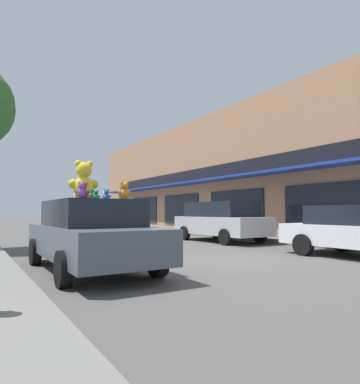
{
  "coord_description": "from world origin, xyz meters",
  "views": [
    {
      "loc": [
        -5.46,
        -6.97,
        1.22
      ],
      "look_at": [
        0.13,
        2.03,
        1.84
      ],
      "focal_mm": 32.0,
      "sensor_mm": 36.0,
      "label": 1
    }
  ],
  "objects_px": {
    "plush_art_car": "(90,234)",
    "teddy_bear_cream": "(78,194)",
    "teddy_bear_red": "(84,191)",
    "teddy_bear_teal": "(96,196)",
    "teddy_bear_brown": "(87,197)",
    "teddy_bear_green": "(92,194)",
    "teddy_bear_blue": "(107,196)",
    "parked_car_far_center": "(220,220)",
    "teddy_bear_orange": "(124,191)",
    "teddy_bear_white": "(105,196)",
    "teddy_bear_purple": "(82,190)",
    "teddy_bear_giant": "(84,181)"
  },
  "relations": [
    {
      "from": "teddy_bear_green",
      "to": "teddy_bear_purple",
      "type": "bearing_deg",
      "value": 10.43
    },
    {
      "from": "plush_art_car",
      "to": "teddy_bear_cream",
      "type": "height_order",
      "value": "teddy_bear_cream"
    },
    {
      "from": "teddy_bear_giant",
      "to": "teddy_bear_purple",
      "type": "xyz_separation_m",
      "value": [
        -0.43,
        -1.4,
        -0.28
      ]
    },
    {
      "from": "teddy_bear_red",
      "to": "teddy_bear_white",
      "type": "distance_m",
      "value": 1.99
    },
    {
      "from": "teddy_bear_cream",
      "to": "parked_car_far_center",
      "type": "bearing_deg",
      "value": -106.07
    },
    {
      "from": "teddy_bear_white",
      "to": "teddy_bear_green",
      "type": "height_order",
      "value": "teddy_bear_white"
    },
    {
      "from": "teddy_bear_giant",
      "to": "teddy_bear_green",
      "type": "distance_m",
      "value": 0.51
    },
    {
      "from": "teddy_bear_white",
      "to": "teddy_bear_cream",
      "type": "relative_size",
      "value": 0.8
    },
    {
      "from": "teddy_bear_red",
      "to": "teddy_bear_purple",
      "type": "bearing_deg",
      "value": 70.17
    },
    {
      "from": "teddy_bear_giant",
      "to": "teddy_bear_white",
      "type": "bearing_deg",
      "value": -131.65
    },
    {
      "from": "teddy_bear_red",
      "to": "parked_car_far_center",
      "type": "bearing_deg",
      "value": -140.71
    },
    {
      "from": "teddy_bear_brown",
      "to": "parked_car_far_center",
      "type": "bearing_deg",
      "value": -141.8
    },
    {
      "from": "teddy_bear_orange",
      "to": "teddy_bear_teal",
      "type": "bearing_deg",
      "value": -79.09
    },
    {
      "from": "plush_art_car",
      "to": "teddy_bear_cream",
      "type": "distance_m",
      "value": 1.21
    },
    {
      "from": "teddy_bear_purple",
      "to": "teddy_bear_orange",
      "type": "height_order",
      "value": "teddy_bear_orange"
    },
    {
      "from": "teddy_bear_orange",
      "to": "teddy_bear_teal",
      "type": "xyz_separation_m",
      "value": [
        -0.23,
        1.11,
        -0.06
      ]
    },
    {
      "from": "teddy_bear_teal",
      "to": "parked_car_far_center",
      "type": "xyz_separation_m",
      "value": [
        6.41,
        3.5,
        -0.72
      ]
    },
    {
      "from": "plush_art_car",
      "to": "teddy_bear_brown",
      "type": "xyz_separation_m",
      "value": [
        0.21,
        0.97,
        0.81
      ]
    },
    {
      "from": "teddy_bear_green",
      "to": "teddy_bear_blue",
      "type": "height_order",
      "value": "teddy_bear_blue"
    },
    {
      "from": "teddy_bear_red",
      "to": "parked_car_far_center",
      "type": "distance_m",
      "value": 8.64
    },
    {
      "from": "teddy_bear_green",
      "to": "teddy_bear_blue",
      "type": "bearing_deg",
      "value": 178.13
    },
    {
      "from": "plush_art_car",
      "to": "teddy_bear_orange",
      "type": "relative_size",
      "value": 11.7
    },
    {
      "from": "teddy_bear_red",
      "to": "teddy_bear_teal",
      "type": "xyz_separation_m",
      "value": [
        0.68,
        1.38,
        -0.02
      ]
    },
    {
      "from": "teddy_bear_orange",
      "to": "teddy_bear_brown",
      "type": "bearing_deg",
      "value": -79.13
    },
    {
      "from": "teddy_bear_purple",
      "to": "parked_car_far_center",
      "type": "height_order",
      "value": "teddy_bear_purple"
    },
    {
      "from": "plush_art_car",
      "to": "teddy_bear_blue",
      "type": "bearing_deg",
      "value": 49.48
    },
    {
      "from": "plush_art_car",
      "to": "teddy_bear_teal",
      "type": "height_order",
      "value": "teddy_bear_teal"
    },
    {
      "from": "teddy_bear_orange",
      "to": "teddy_bear_brown",
      "type": "xyz_separation_m",
      "value": [
        -0.32,
        1.52,
        -0.07
      ]
    },
    {
      "from": "teddy_bear_orange",
      "to": "teddy_bear_giant",
      "type": "bearing_deg",
      "value": -58.01
    },
    {
      "from": "plush_art_car",
      "to": "parked_car_far_center",
      "type": "height_order",
      "value": "parked_car_far_center"
    },
    {
      "from": "teddy_bear_blue",
      "to": "teddy_bear_orange",
      "type": "height_order",
      "value": "teddy_bear_orange"
    },
    {
      "from": "teddy_bear_white",
      "to": "parked_car_far_center",
      "type": "bearing_deg",
      "value": -111.6
    },
    {
      "from": "teddy_bear_white",
      "to": "teddy_bear_purple",
      "type": "relative_size",
      "value": 0.94
    },
    {
      "from": "teddy_bear_white",
      "to": "teddy_bear_cream",
      "type": "bearing_deg",
      "value": 44.01
    },
    {
      "from": "teddy_bear_giant",
      "to": "teddy_bear_green",
      "type": "relative_size",
      "value": 3.39
    },
    {
      "from": "teddy_bear_blue",
      "to": "teddy_bear_orange",
      "type": "distance_m",
      "value": 1.23
    },
    {
      "from": "plush_art_car",
      "to": "parked_car_far_center",
      "type": "bearing_deg",
      "value": 31.46
    },
    {
      "from": "teddy_bear_orange",
      "to": "teddy_bear_blue",
      "type": "bearing_deg",
      "value": -93.76
    },
    {
      "from": "teddy_bear_green",
      "to": "parked_car_far_center",
      "type": "bearing_deg",
      "value": 158.22
    },
    {
      "from": "teddy_bear_cream",
      "to": "teddy_bear_blue",
      "type": "distance_m",
      "value": 0.66
    },
    {
      "from": "plush_art_car",
      "to": "teddy_bear_brown",
      "type": "bearing_deg",
      "value": 78.08
    },
    {
      "from": "teddy_bear_orange",
      "to": "teddy_bear_teal",
      "type": "relative_size",
      "value": 1.45
    },
    {
      "from": "teddy_bear_blue",
      "to": "teddy_bear_brown",
      "type": "bearing_deg",
      "value": 1.16
    },
    {
      "from": "teddy_bear_cream",
      "to": "teddy_bear_green",
      "type": "xyz_separation_m",
      "value": [
        0.04,
        -0.91,
        -0.04
      ]
    },
    {
      "from": "plush_art_car",
      "to": "teddy_bear_cream",
      "type": "bearing_deg",
      "value": 93.56
    },
    {
      "from": "teddy_bear_purple",
      "to": "teddy_bear_blue",
      "type": "height_order",
      "value": "teddy_bear_blue"
    },
    {
      "from": "teddy_bear_white",
      "to": "teddy_bear_purple",
      "type": "bearing_deg",
      "value": 100.66
    },
    {
      "from": "plush_art_car",
      "to": "parked_car_far_center",
      "type": "xyz_separation_m",
      "value": [
        6.71,
        4.06,
        0.1
      ]
    },
    {
      "from": "teddy_bear_giant",
      "to": "teddy_bear_teal",
      "type": "height_order",
      "value": "teddy_bear_giant"
    },
    {
      "from": "teddy_bear_giant",
      "to": "teddy_bear_cream",
      "type": "height_order",
      "value": "teddy_bear_giant"
    }
  ]
}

